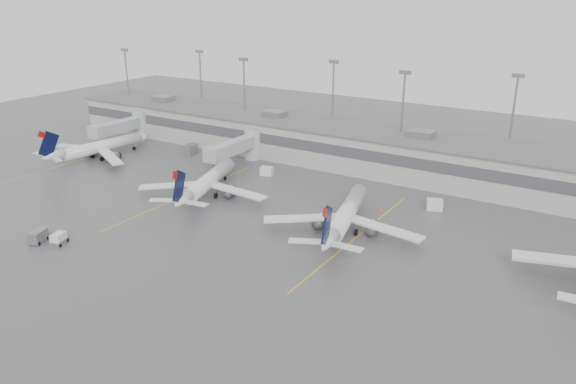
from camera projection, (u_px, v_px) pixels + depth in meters
The scene contains 18 objects.
ground at pixel (163, 271), 76.04m from camera, with size 260.00×260.00×0.00m, color #4B4C4E.
terminal at pixel (352, 145), 120.67m from camera, with size 152.00×17.00×9.45m.
light_masts at pixel (365, 105), 122.55m from camera, with size 142.40×8.00×20.60m.
jet_bridge_left at pixel (128, 126), 138.78m from camera, with size 4.00×17.20×7.00m.
jet_bridge_right at pixel (242, 146), 121.28m from camera, with size 4.00×17.20×7.00m.
stand_markings at pixel (263, 214), 95.11m from camera, with size 105.25×40.00×0.01m.
jet_far_left at pixel (98, 147), 124.65m from camera, with size 24.26×27.35×8.87m.
jet_mid_left at pixel (206, 182), 102.27m from camera, with size 23.42×26.67×8.91m.
jet_mid_right at pixel (345, 216), 87.14m from camera, with size 24.55×27.86×9.17m.
baggage_tug at pixel (59, 240), 83.87m from camera, with size 2.50×3.11×1.74m.
baggage_cart at pixel (38, 236), 84.42m from camera, with size 2.57×3.32×1.88m.
gse_uld_a at pixel (132, 141), 136.15m from camera, with size 2.66×1.77×1.88m, color silver.
gse_uld_b at pixel (267, 171), 114.53m from camera, with size 2.43×1.62×1.72m, color silver.
gse_uld_c at pixel (435, 205), 96.74m from camera, with size 2.64×1.76×1.87m, color silver.
gse_loader at pixel (190, 149), 129.02m from camera, with size 2.19×3.50×2.19m, color slate.
cone_a at pixel (105, 147), 133.55m from camera, with size 0.39×0.39×0.63m, color #FF6D05.
cone_b at pixel (247, 172), 115.64m from camera, with size 0.39×0.39×0.62m, color #FF6D05.
cone_c at pixel (381, 208), 96.50m from camera, with size 0.50×0.50×0.79m, color #FF6D05.
Camera 1 is at (50.46, -48.21, 36.31)m, focal length 35.00 mm.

